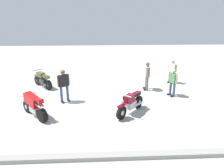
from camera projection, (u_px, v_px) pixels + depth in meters
ground_plane at (111, 101)px, 11.03m from camera, size 40.00×40.00×0.00m
curb_edge at (117, 156)px, 6.67m from camera, size 14.00×0.30×0.15m
motorcycle_olive_vintage at (43, 80)px, 12.92m from camera, size 1.48×1.51×1.07m
motorcycle_maroon_cruiser at (131, 103)px, 9.51m from camera, size 1.46×1.66×1.09m
motorcycle_red_sportbike at (34, 105)px, 9.18m from camera, size 1.51×1.52×1.14m
person_in_green_shirt at (173, 81)px, 11.44m from camera, size 0.43×0.61×1.58m
person_in_gray_shirt at (147, 74)px, 12.34m from camera, size 0.31×0.67×1.73m
person_in_white_shirt at (172, 70)px, 13.58m from camera, size 0.51×0.55×1.57m
person_in_black_shirt at (64, 84)px, 10.60m from camera, size 0.61×0.51×1.77m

